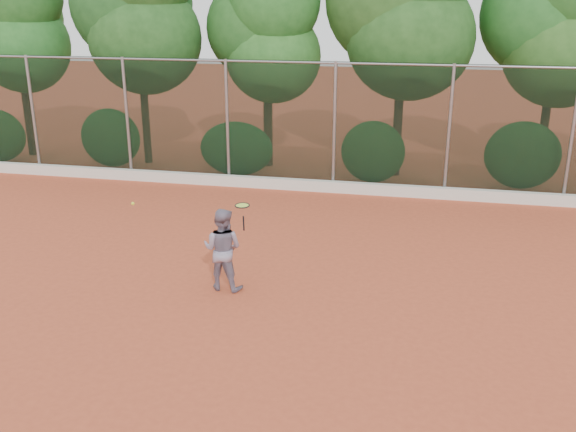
# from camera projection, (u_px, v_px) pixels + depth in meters

# --- Properties ---
(ground) EXTENTS (80.00, 80.00, 0.00)m
(ground) POSITION_uv_depth(u_px,v_px,m) (276.00, 301.00, 11.32)
(ground) COLOR #C14E2D
(ground) RESTS_ON ground
(concrete_curb) EXTENTS (24.00, 0.20, 0.30)m
(concrete_curb) POSITION_uv_depth(u_px,v_px,m) (332.00, 187.00, 17.58)
(concrete_curb) COLOR silver
(concrete_curb) RESTS_ON ground
(tennis_player) EXTENTS (0.80, 0.65, 1.53)m
(tennis_player) POSITION_uv_depth(u_px,v_px,m) (223.00, 249.00, 11.58)
(tennis_player) COLOR gray
(tennis_player) RESTS_ON ground
(chainlink_fence) EXTENTS (24.09, 0.09, 3.50)m
(chainlink_fence) POSITION_uv_depth(u_px,v_px,m) (334.00, 124.00, 17.19)
(chainlink_fence) COLOR black
(chainlink_fence) RESTS_ON ground
(foliage_backdrop) EXTENTS (23.70, 3.63, 7.55)m
(foliage_backdrop) POSITION_uv_depth(u_px,v_px,m) (327.00, 22.00, 18.31)
(foliage_backdrop) COLOR #412719
(foliage_backdrop) RESTS_ON ground
(tennis_racket) EXTENTS (0.29, 0.29, 0.50)m
(tennis_racket) POSITION_uv_depth(u_px,v_px,m) (242.00, 208.00, 11.15)
(tennis_racket) COLOR black
(tennis_racket) RESTS_ON ground
(tennis_ball_in_flight) EXTENTS (0.06, 0.06, 0.06)m
(tennis_ball_in_flight) POSITION_uv_depth(u_px,v_px,m) (133.00, 204.00, 11.51)
(tennis_ball_in_flight) COLOR #DAE935
(tennis_ball_in_flight) RESTS_ON ground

